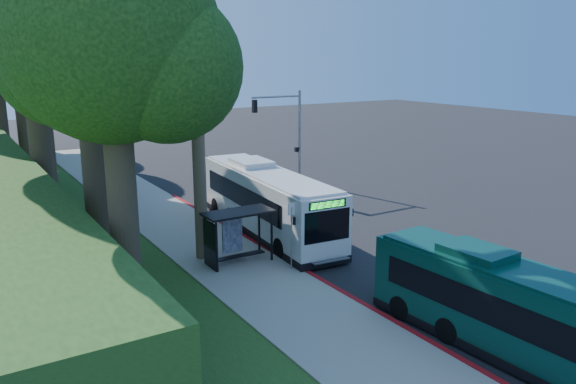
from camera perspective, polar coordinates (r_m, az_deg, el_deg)
ground at (r=32.35m, az=3.70°, el=-3.36°), size 140.00×140.00×0.00m
sidewalk at (r=28.88m, az=-8.22°, el=-5.45°), size 4.50×70.00×0.12m
red_curb at (r=26.54m, az=-0.09°, el=-7.04°), size 0.25×30.00×0.13m
grass_verge at (r=31.94m, az=-21.35°, el=-4.46°), size 8.00×70.00×0.06m
bus_shelter at (r=25.89m, az=-5.68°, el=-3.57°), size 3.20×1.51×2.55m
stop_sign_pole at (r=24.89m, az=0.35°, el=-3.55°), size 0.35×0.06×3.17m
traffic_signal_pole at (r=41.66m, az=-0.00°, el=6.72°), size 4.10×0.30×7.00m
tree_0 at (r=25.78m, az=-19.96°, el=16.78°), size 8.40×8.00×15.70m
tree_2 at (r=41.56m, az=-24.10°, el=13.92°), size 8.82×8.40×15.12m
tree_4 at (r=57.47m, az=-25.92°, el=12.59°), size 8.40×8.00×14.14m
tree_5 at (r=65.53m, az=-25.81°, el=11.90°), size 7.35×7.00×12.86m
tree_6 at (r=19.78m, az=-17.22°, el=13.84°), size 7.56×7.20×13.74m
white_bus at (r=30.54m, az=-2.21°, el=-0.82°), size 3.65×12.69×3.73m
teal_bus at (r=19.56m, az=22.33°, el=-11.14°), size 2.93×10.94×3.23m
pickup at (r=37.67m, az=0.05°, el=0.34°), size 3.45×5.93×1.55m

